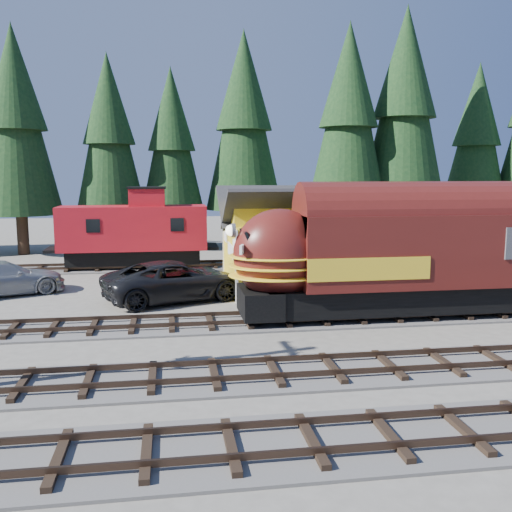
{
  "coord_description": "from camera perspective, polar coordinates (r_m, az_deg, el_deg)",
  "views": [
    {
      "loc": [
        -9.02,
        -18.08,
        6.03
      ],
      "look_at": [
        -5.64,
        4.0,
        2.72
      ],
      "focal_mm": 40.0,
      "sensor_mm": 36.0,
      "label": 1
    }
  ],
  "objects": [
    {
      "name": "ground",
      "position": [
        21.09,
        17.23,
        -8.59
      ],
      "size": [
        120.0,
        120.0,
        0.0
      ],
      "primitive_type": "plane",
      "color": "#6B665B",
      "rests_on": "ground"
    },
    {
      "name": "track_spur",
      "position": [
        36.58,
        -10.13,
        -1.11
      ],
      "size": [
        32.0,
        3.2,
        0.33
      ],
      "color": "#4C4947",
      "rests_on": "ground"
    },
    {
      "name": "depot",
      "position": [
        30.13,
        8.77,
        2.48
      ],
      "size": [
        12.8,
        7.0,
        5.3
      ],
      "color": "gold",
      "rests_on": "ground"
    },
    {
      "name": "conifer_backdrop",
      "position": [
        45.76,
        12.62,
        13.31
      ],
      "size": [
        80.34,
        21.5,
        16.7
      ],
      "color": "black",
      "rests_on": "ground"
    },
    {
      "name": "locomotive",
      "position": [
        24.43,
        15.16,
        -0.19
      ],
      "size": [
        15.68,
        3.12,
        4.26
      ],
      "color": "black",
      "rests_on": "ground"
    },
    {
      "name": "caboose",
      "position": [
        36.33,
        -12.09,
        2.43
      ],
      "size": [
        9.01,
        2.61,
        4.69
      ],
      "color": "black",
      "rests_on": "ground"
    },
    {
      "name": "pickup_truck_a",
      "position": [
        27.17,
        -8.05,
        -2.46
      ],
      "size": [
        7.44,
        5.25,
        1.89
      ],
      "primitive_type": "imported",
      "rotation": [
        0.0,
        0.0,
        1.92
      ],
      "color": "black",
      "rests_on": "ground"
    },
    {
      "name": "pickup_truck_b",
      "position": [
        30.72,
        -24.08,
        -2.02
      ],
      "size": [
        6.37,
        4.6,
        1.71
      ],
      "primitive_type": "imported",
      "rotation": [
        0.0,
        0.0,
        1.99
      ],
      "color": "#979A9E",
      "rests_on": "ground"
    }
  ]
}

